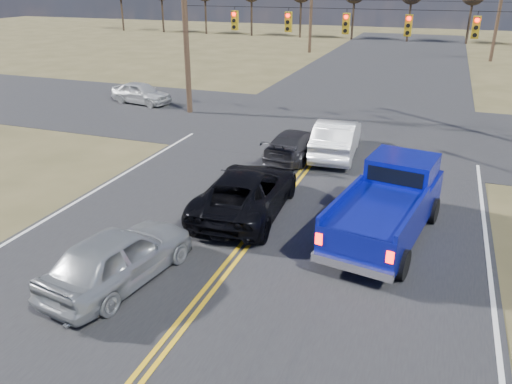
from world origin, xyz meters
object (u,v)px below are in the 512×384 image
(white_car_queue, at_px, (336,138))
(black_suv, at_px, (246,192))
(dgrey_car_queue, at_px, (296,144))
(silver_suv, at_px, (119,256))
(pickup_truck, at_px, (388,205))
(cross_car_west, at_px, (141,93))

(white_car_queue, bearing_deg, black_suv, 72.84)
(dgrey_car_queue, bearing_deg, silver_suv, 87.42)
(pickup_truck, xyz_separation_m, silver_suv, (-6.21, -4.97, -0.31))
(silver_suv, bearing_deg, pickup_truck, -132.38)
(silver_suv, bearing_deg, white_car_queue, -95.69)
(pickup_truck, distance_m, cross_car_west, 21.13)
(silver_suv, bearing_deg, cross_car_west, -50.30)
(pickup_truck, relative_size, black_suv, 1.12)
(pickup_truck, bearing_deg, dgrey_car_queue, 136.57)
(cross_car_west, bearing_deg, white_car_queue, -103.44)
(black_suv, height_order, cross_car_west, black_suv)
(dgrey_car_queue, height_order, cross_car_west, cross_car_west)
(black_suv, height_order, dgrey_car_queue, black_suv)
(black_suv, relative_size, cross_car_west, 1.37)
(dgrey_car_queue, bearing_deg, pickup_truck, 132.49)
(dgrey_car_queue, distance_m, cross_car_west, 13.85)
(silver_suv, xyz_separation_m, cross_car_west, (-10.58, 17.79, -0.08))
(silver_suv, relative_size, white_car_queue, 0.91)
(silver_suv, height_order, white_car_queue, white_car_queue)
(black_suv, bearing_deg, dgrey_car_queue, -93.30)
(black_suv, distance_m, dgrey_car_queue, 6.03)
(pickup_truck, xyz_separation_m, dgrey_car_queue, (-4.65, 6.15, -0.44))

